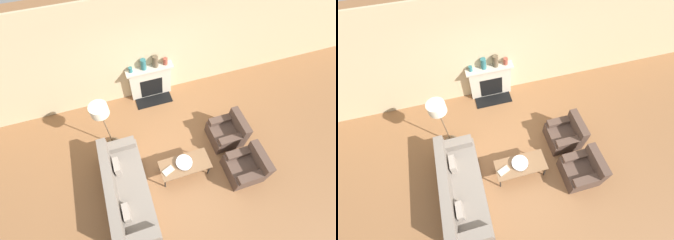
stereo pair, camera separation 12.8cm
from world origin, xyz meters
TOP-DOWN VIEW (x-y plane):
  - ground_plane at (0.00, 0.00)m, footprint 18.00×18.00m
  - wall_back at (0.00, 2.59)m, footprint 18.00×0.06m
  - fireplace at (0.03, 2.45)m, footprint 1.26×0.59m
  - couch at (-1.26, -0.23)m, footprint 0.84×2.21m
  - armchair_near at (1.46, -0.52)m, footprint 0.78×0.76m
  - armchair_far at (1.46, 0.44)m, footprint 0.78×0.76m
  - coffee_table at (0.11, -0.10)m, footprint 1.13×0.50m
  - bowl at (0.10, -0.08)m, footprint 0.36×0.36m
  - book at (-0.29, -0.14)m, footprint 0.29×0.23m
  - floor_lamp at (-1.34, 1.13)m, footprint 0.38×0.38m
  - mantel_vase_left at (-0.46, 2.46)m, footprint 0.10×0.10m
  - mantel_vase_center_left at (-0.11, 2.46)m, footprint 0.14×0.14m
  - mantel_vase_center_right at (0.20, 2.46)m, footprint 0.14×0.14m
  - mantel_vase_right at (0.47, 2.46)m, footprint 0.12×0.12m

SIDE VIEW (x-z plane):
  - ground_plane at x=0.00m, z-range 0.00..0.00m
  - armchair_near at x=1.46m, z-range -0.09..0.66m
  - armchair_far at x=1.46m, z-range -0.09..0.66m
  - couch at x=-1.26m, z-range -0.11..0.73m
  - coffee_table at x=0.11m, z-range 0.19..0.65m
  - book at x=-0.29m, z-range 0.46..0.48m
  - fireplace at x=0.03m, z-range -0.01..1.02m
  - bowl at x=0.10m, z-range 0.47..0.54m
  - mantel_vase_left at x=-0.46m, z-range 1.03..1.17m
  - mantel_vase_right at x=0.47m, z-range 1.03..1.21m
  - mantel_vase_center_left at x=-0.11m, z-range 1.03..1.33m
  - mantel_vase_center_right at x=0.20m, z-range 1.03..1.35m
  - floor_lamp at x=-1.34m, z-range 0.51..2.13m
  - wall_back at x=0.00m, z-range 0.00..2.90m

